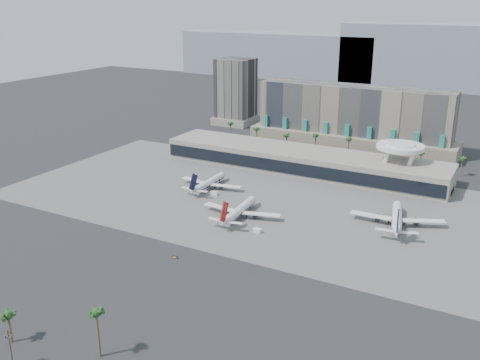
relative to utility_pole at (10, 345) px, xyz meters
The scene contains 17 objects.
ground 96.37m from the utility_pole, 88.81° to the left, with size 900.00×900.00×0.00m, color #232326.
apron_pad 151.27m from the utility_pole, 89.24° to the left, with size 260.00×130.00×0.06m, color #5B5B59.
mountain_ridge 567.33m from the utility_pole, 86.98° to the left, with size 680.00×60.00×70.00m.
hotel 270.94m from the utility_pole, 87.46° to the left, with size 140.00×30.00×42.00m.
office_tower 310.75m from the utility_pole, 107.44° to the left, with size 30.00×30.00×52.00m.
terminal 205.94m from the utility_pole, 89.44° to the left, with size 170.00×32.50×14.50m.
saucer_structure 219.91m from the utility_pole, 74.96° to the left, with size 26.00×26.00×21.89m.
palm_row 241.28m from the utility_pole, 87.86° to the left, with size 157.80×2.80×13.10m.
utility_pole is the anchor object (origin of this frame).
airliner_left 154.78m from the utility_pole, 100.98° to the left, with size 36.61×37.67×13.01m.
airliner_centre 124.79m from the utility_pole, 88.09° to the left, with size 38.87×40.13×13.85m.
airliner_right 166.10m from the utility_pole, 64.71° to the left, with size 41.36×43.00×15.03m.
service_vehicle_a 145.66m from the utility_pole, 98.54° to the left, with size 3.89×1.90×1.90m, color white.
service_vehicle_b 114.69m from the utility_pole, 80.26° to the left, with size 3.63×2.07×1.87m, color white.
taxiway_sign 75.74m from the utility_pole, 88.65° to the left, with size 2.16×0.80×0.98m.
near_palm_a 12.35m from the utility_pole, 141.75° to the left, with size 6.00×6.00×10.60m.
near_palm_b 24.37m from the utility_pole, 39.75° to the left, with size 6.00×6.00×15.82m.
Camera 1 is at (113.00, -174.77, 97.44)m, focal length 40.00 mm.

